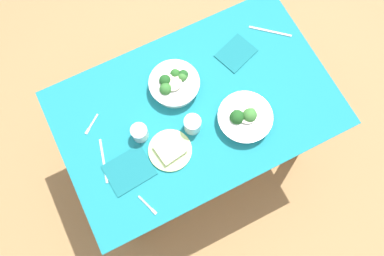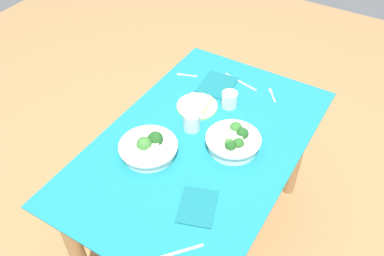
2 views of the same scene
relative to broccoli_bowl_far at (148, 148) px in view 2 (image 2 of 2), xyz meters
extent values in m
plane|color=#9E7547|center=(0.17, -0.15, -0.76)|extent=(6.00, 6.00, 0.00)
cube|color=#197A84|center=(0.17, -0.15, -0.04)|extent=(1.29, 0.81, 0.01)
cube|color=#9E7547|center=(0.17, -0.15, -0.05)|extent=(1.25, 0.79, 0.02)
cylinder|color=#9E7547|center=(0.72, -0.46, -0.41)|extent=(0.07, 0.07, 0.69)
cylinder|color=#9E7547|center=(-0.38, 0.16, -0.41)|extent=(0.07, 0.07, 0.69)
cylinder|color=#9E7547|center=(0.72, 0.16, -0.41)|extent=(0.07, 0.07, 0.69)
cylinder|color=white|center=(0.00, 0.00, -0.01)|extent=(0.22, 0.22, 0.04)
cylinder|color=white|center=(0.00, 0.00, 0.01)|extent=(0.25, 0.25, 0.01)
sphere|color=#286023|center=(-0.01, 0.01, 0.02)|extent=(0.05, 0.05, 0.05)
sphere|color=#33702D|center=(-0.03, 0.00, 0.02)|extent=(0.05, 0.05, 0.05)
sphere|color=#3D7A33|center=(-0.02, 0.01, 0.03)|extent=(0.07, 0.07, 0.07)
sphere|color=#1E511E|center=(0.04, -0.01, 0.02)|extent=(0.07, 0.07, 0.07)
sphere|color=#33702D|center=(0.01, 0.00, 0.02)|extent=(0.04, 0.04, 0.04)
cylinder|color=beige|center=(-0.01, 0.00, 0.03)|extent=(0.09, 0.09, 0.01)
cylinder|color=white|center=(0.21, -0.29, -0.01)|extent=(0.21, 0.21, 0.05)
cylinder|color=white|center=(0.21, -0.29, 0.02)|extent=(0.24, 0.24, 0.01)
sphere|color=#286023|center=(0.19, -0.32, 0.03)|extent=(0.05, 0.05, 0.05)
sphere|color=#1E511E|center=(0.25, -0.31, 0.03)|extent=(0.05, 0.05, 0.05)
sphere|color=#33702D|center=(0.26, -0.27, 0.03)|extent=(0.06, 0.06, 0.06)
sphere|color=#1E511E|center=(0.16, -0.30, 0.03)|extent=(0.05, 0.05, 0.05)
sphere|color=#3D7A33|center=(0.17, -0.29, 0.03)|extent=(0.04, 0.04, 0.04)
cylinder|color=beige|center=(0.22, -0.29, 0.03)|extent=(0.08, 0.08, 0.01)
cylinder|color=#B7D684|center=(0.37, -0.02, -0.03)|extent=(0.20, 0.20, 0.01)
cube|color=beige|center=(0.37, -0.02, -0.01)|extent=(0.13, 0.12, 0.02)
cylinder|color=silver|center=(0.23, -0.08, 0.01)|extent=(0.08, 0.08, 0.09)
cylinder|color=silver|center=(0.45, -0.15, 0.00)|extent=(0.08, 0.08, 0.08)
cube|color=#B7B7BC|center=(0.56, 0.14, -0.03)|extent=(0.03, 0.08, 0.00)
cube|color=#B7B7BC|center=(0.54, 0.19, -0.03)|extent=(0.02, 0.03, 0.00)
cube|color=#B7B7BC|center=(0.62, -0.30, -0.03)|extent=(0.07, 0.05, 0.00)
cube|color=#B7B7BC|center=(0.66, -0.27, -0.03)|extent=(0.03, 0.03, 0.00)
cube|color=#B7B7BC|center=(0.65, -0.11, -0.03)|extent=(0.06, 0.20, 0.00)
cube|color=#B7B7BC|center=(-0.34, -0.35, -0.03)|extent=(0.17, 0.15, 0.00)
cube|color=#156870|center=(-0.13, -0.32, -0.03)|extent=(0.21, 0.18, 0.01)
cube|color=#156870|center=(0.57, -0.02, -0.03)|extent=(0.21, 0.18, 0.01)
camera|label=1|loc=(0.48, 0.41, 1.69)|focal=36.98mm
camera|label=2|loc=(-0.94, -0.78, 1.25)|focal=38.74mm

